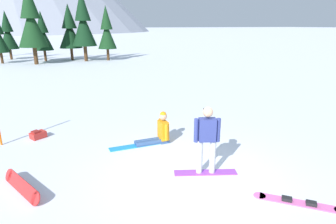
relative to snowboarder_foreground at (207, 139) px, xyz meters
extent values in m
plane|color=silver|center=(-0.32, -0.14, -0.90)|extent=(800.00, 800.00, 0.00)
cube|color=#993FD8|center=(0.00, 0.00, -0.88)|extent=(1.55, 0.80, 0.02)
cylinder|color=#B7B7BC|center=(-0.15, 0.06, -0.45)|extent=(0.15, 0.15, 0.84)
cylinder|color=#B7B7BC|center=(0.15, -0.06, -0.45)|extent=(0.15, 0.15, 0.84)
cube|color=navy|center=(0.00, 0.00, 0.25)|extent=(0.46, 0.36, 0.55)
cylinder|color=navy|center=(-0.24, 0.09, 0.23)|extent=(0.11, 0.11, 0.58)
cylinder|color=navy|center=(0.24, -0.09, 0.23)|extent=(0.11, 0.11, 0.58)
sphere|color=tan|center=(0.00, 0.00, 0.68)|extent=(0.24, 0.24, 0.24)
cube|color=black|center=(0.05, 0.13, 0.69)|extent=(0.17, 0.10, 0.08)
cube|color=#335184|center=(-0.23, 2.23, -0.85)|extent=(0.28, 0.36, 0.10)
cylinder|color=#335184|center=(-0.73, 2.14, -0.82)|extent=(0.80, 0.15, 0.14)
cylinder|color=#335184|center=(-0.72, 2.34, -0.82)|extent=(0.80, 0.15, 0.14)
cube|color=#1E8CD8|center=(-1.13, 2.24, -0.88)|extent=(1.60, 0.30, 0.02)
cube|color=orange|center=(-0.23, 2.23, -0.51)|extent=(0.24, 0.40, 0.58)
cylinder|color=orange|center=(-0.23, 1.97, -0.47)|extent=(0.11, 0.11, 0.52)
cylinder|color=orange|center=(-0.22, 2.49, -0.47)|extent=(0.11, 0.11, 0.52)
sphere|color=tan|center=(-0.23, 2.23, -0.05)|extent=(0.24, 0.24, 0.24)
sphere|color=orange|center=(-0.23, 2.23, 0.00)|extent=(0.20, 0.20, 0.20)
cube|color=red|center=(-4.14, 0.86, -0.76)|extent=(0.74, 1.36, 0.27)
cylinder|color=red|center=(-3.84, 0.21, -0.76)|extent=(0.26, 0.33, 0.27)
cylinder|color=red|center=(-4.43, 1.51, -0.76)|extent=(0.26, 0.33, 0.27)
cube|color=black|center=(-4.01, 0.68, -0.74)|extent=(0.20, 0.23, 0.16)
cube|color=black|center=(-4.19, 1.07, -0.74)|extent=(0.20, 0.23, 0.16)
cube|color=pink|center=(1.13, -1.85, -0.88)|extent=(1.30, 1.23, 0.02)
cylinder|color=pink|center=(0.57, -1.33, -0.88)|extent=(0.36, 0.36, 0.02)
cube|color=black|center=(0.96, -1.69, -0.84)|extent=(0.24, 0.24, 0.07)
cube|color=black|center=(1.30, -2.01, -0.84)|extent=(0.24, 0.24, 0.07)
cube|color=red|center=(-3.84, 4.10, -0.79)|extent=(0.55, 0.50, 0.22)
cube|color=maroon|center=(-3.90, 4.06, -0.66)|extent=(0.28, 0.29, 0.07)
cylinder|color=black|center=(-3.63, 4.22, -0.78)|extent=(0.11, 0.08, 0.02)
cylinder|color=#472D19|center=(0.39, 24.70, -0.14)|extent=(0.34, 0.34, 1.51)
cone|color=black|center=(0.39, 24.70, 2.22)|extent=(2.37, 2.37, 3.22)
cone|color=black|center=(0.39, 24.70, 4.48)|extent=(1.54, 1.54, 2.95)
cylinder|color=#472D19|center=(2.59, 24.44, -0.30)|extent=(0.27, 0.27, 1.19)
cone|color=#143819|center=(2.59, 24.44, 1.57)|extent=(1.87, 1.87, 2.54)
cone|color=#143819|center=(2.59, 24.44, 3.35)|extent=(1.21, 1.21, 2.33)
cylinder|color=#472D19|center=(-4.22, 23.97, -0.11)|extent=(0.36, 0.36, 1.58)
cone|color=#143819|center=(-4.22, 23.97, 2.36)|extent=(2.57, 2.57, 3.36)
cone|color=#143819|center=(-4.22, 23.97, 4.71)|extent=(1.67, 1.67, 3.08)
cylinder|color=#472D19|center=(-6.75, 29.31, -0.35)|extent=(0.25, 0.25, 1.10)
cone|color=black|center=(-6.75, 29.31, 1.37)|extent=(1.83, 1.83, 2.34)
cone|color=black|center=(-6.75, 29.31, 3.00)|extent=(1.19, 1.19, 2.14)
cylinder|color=#472D19|center=(-7.23, 25.91, -0.38)|extent=(0.24, 0.24, 1.04)
cylinder|color=#472D19|center=(-0.81, 26.37, -0.28)|extent=(0.28, 0.28, 1.23)
cone|color=black|center=(-0.81, 26.37, 1.64)|extent=(2.30, 2.30, 2.62)
cone|color=black|center=(-0.81, 26.37, 3.48)|extent=(1.50, 1.50, 2.40)
cylinder|color=#472D19|center=(-3.40, 26.42, -0.36)|extent=(0.24, 0.24, 1.07)
cone|color=black|center=(-3.40, 26.42, 1.32)|extent=(1.81, 1.81, 2.29)
cone|color=black|center=(-3.40, 26.42, 2.92)|extent=(1.18, 1.18, 2.10)
camera|label=1|loc=(-3.31, -5.46, 2.62)|focal=30.50mm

